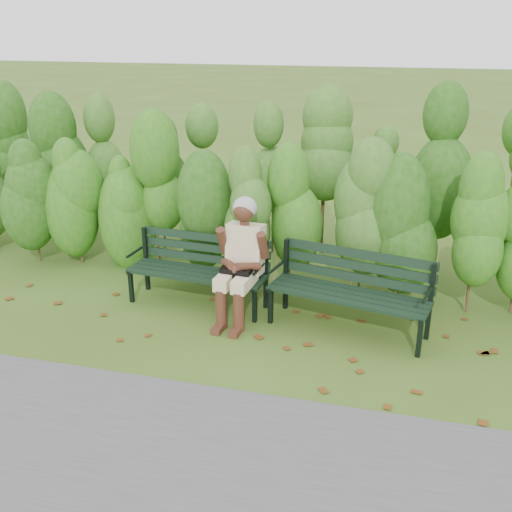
# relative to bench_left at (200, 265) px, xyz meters

# --- Properties ---
(ground) EXTENTS (80.00, 80.00, 0.00)m
(ground) POSITION_rel_bench_left_xyz_m (0.73, -0.66, -0.46)
(ground) COLOR #3E4C17
(footpath) EXTENTS (60.00, 2.50, 0.01)m
(footpath) POSITION_rel_bench_left_xyz_m (0.73, -2.86, -0.45)
(footpath) COLOR #474749
(footpath) RESTS_ON ground
(hedge_band) EXTENTS (11.04, 1.67, 2.42)m
(hedge_band) POSITION_rel_bench_left_xyz_m (0.73, 1.20, 0.80)
(hedge_band) COLOR #47381E
(hedge_band) RESTS_ON ground
(leaf_litter) EXTENTS (5.57, 2.23, 0.01)m
(leaf_litter) POSITION_rel_bench_left_xyz_m (0.73, -0.63, -0.45)
(leaf_litter) COLOR #603613
(leaf_litter) RESTS_ON ground
(bench_left) EXTENTS (1.58, 0.63, 0.77)m
(bench_left) POSITION_rel_bench_left_xyz_m (0.00, 0.00, 0.00)
(bench_left) COLOR black
(bench_left) RESTS_ON ground
(bench_right) EXTENTS (1.70, 0.85, 0.81)m
(bench_right) POSITION_rel_bench_left_xyz_m (1.70, -0.18, 0.02)
(bench_right) COLOR black
(bench_right) RESTS_ON ground
(seated_woman) EXTENTS (0.56, 0.82, 1.30)m
(seated_woman) POSITION_rel_bench_left_xyz_m (0.54, -0.21, 0.25)
(seated_woman) COLOR beige
(seated_woman) RESTS_ON ground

